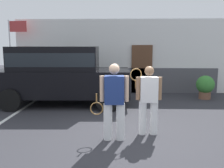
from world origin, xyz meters
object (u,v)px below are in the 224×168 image
(tennis_player_man, at_px, (114,101))
(tennis_player_woman, at_px, (148,99))
(parked_suv, at_px, (61,72))
(potted_plant_by_porch, at_px, (205,86))
(flag_pole, at_px, (14,43))

(tennis_player_man, distance_m, tennis_player_woman, 0.88)
(parked_suv, distance_m, tennis_player_woman, 4.02)
(tennis_player_woman, relative_size, potted_plant_by_porch, 1.76)
(tennis_player_man, distance_m, flag_pole, 6.94)
(tennis_player_man, bearing_deg, parked_suv, -60.54)
(tennis_player_man, bearing_deg, potted_plant_by_porch, -130.02)
(tennis_player_woman, height_order, potted_plant_by_porch, tennis_player_woman)
(tennis_player_woman, bearing_deg, parked_suv, -48.22)
(tennis_player_woman, xyz_separation_m, flag_pole, (-5.23, 4.80, 1.33))
(tennis_player_man, height_order, flag_pole, flag_pole)
(parked_suv, distance_m, potted_plant_by_porch, 5.59)
(potted_plant_by_porch, height_order, flag_pole, flag_pole)
(parked_suv, height_order, potted_plant_by_porch, parked_suv)
(parked_suv, relative_size, flag_pole, 1.48)
(flag_pole, bearing_deg, potted_plant_by_porch, -5.83)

